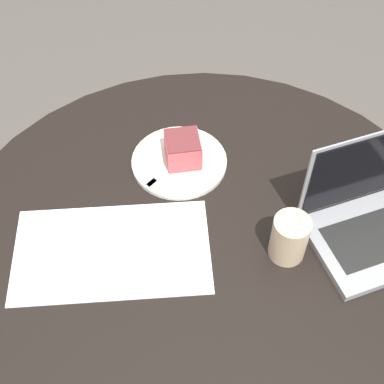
{
  "coord_description": "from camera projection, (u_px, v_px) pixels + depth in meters",
  "views": [
    {
      "loc": [
        -0.26,
        -0.56,
        1.72
      ],
      "look_at": [
        0.02,
        0.12,
        0.79
      ],
      "focal_mm": 50.0,
      "sensor_mm": 36.0,
      "label": 1
    }
  ],
  "objects": [
    {
      "name": "ground_plane",
      "position": [
        202.0,
        373.0,
        1.73
      ],
      "size": [
        12.0,
        12.0,
        0.0
      ],
      "primitive_type": "plane",
      "color": "#4C4742"
    },
    {
      "name": "dining_table",
      "position": [
        205.0,
        282.0,
        1.26
      ],
      "size": [
        1.17,
        1.17,
        0.75
      ],
      "color": "black",
      "rests_on": "ground_plane"
    },
    {
      "name": "paper_document",
      "position": [
        112.0,
        251.0,
        1.14
      ],
      "size": [
        0.47,
        0.35,
        0.0
      ],
      "rotation": [
        0.0,
        0.0,
        -0.31
      ],
      "color": "white",
      "rests_on": "dining_table"
    },
    {
      "name": "plate",
      "position": [
        179.0,
        162.0,
        1.29
      ],
      "size": [
        0.23,
        0.23,
        0.01
      ],
      "color": "silver",
      "rests_on": "dining_table"
    },
    {
      "name": "cake_slice",
      "position": [
        183.0,
        149.0,
        1.26
      ],
      "size": [
        0.1,
        0.1,
        0.07
      ],
      "rotation": [
        0.0,
        0.0,
        1.34
      ],
      "color": "#B74C51",
      "rests_on": "plate"
    },
    {
      "name": "fork",
      "position": [
        167.0,
        170.0,
        1.26
      ],
      "size": [
        0.16,
        0.1,
        0.0
      ],
      "rotation": [
        0.0,
        0.0,
        9.9
      ],
      "color": "silver",
      "rests_on": "plate"
    },
    {
      "name": "coffee_glass",
      "position": [
        289.0,
        238.0,
        1.09
      ],
      "size": [
        0.08,
        0.08,
        0.11
      ],
      "color": "#C6AD89",
      "rests_on": "dining_table"
    },
    {
      "name": "laptop",
      "position": [
        377.0,
        218.0,
        1.14
      ],
      "size": [
        0.3,
        0.23,
        0.22
      ],
      "rotation": [
        0.0,
        0.0,
        9.39
      ],
      "color": "gray",
      "rests_on": "dining_table"
    }
  ]
}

